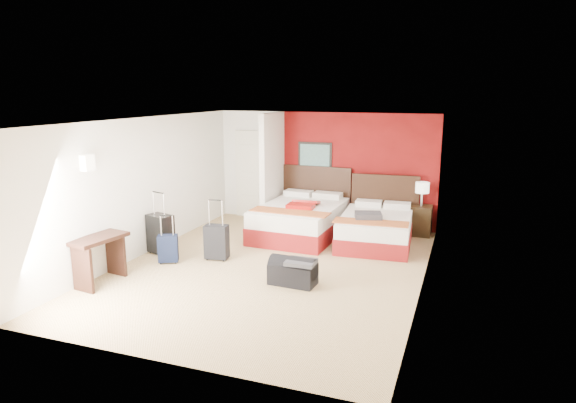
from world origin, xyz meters
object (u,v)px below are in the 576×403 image
at_px(bed_left, 300,221).
at_px(desk, 100,260).
at_px(bed_right, 376,230).
at_px(suitcase_black, 161,235).
at_px(table_lamp, 422,194).
at_px(red_suitcase_open, 303,204).
at_px(suitcase_charcoal, 217,243).
at_px(nightstand, 420,220).
at_px(suitcase_navy, 168,250).
at_px(duffel_bag, 293,273).

relative_size(bed_left, desk, 2.42).
relative_size(bed_left, bed_right, 1.14).
relative_size(bed_right, suitcase_black, 2.72).
relative_size(bed_left, table_lamp, 4.41).
height_order(red_suitcase_open, suitcase_charcoal, red_suitcase_open).
bearing_deg(nightstand, suitcase_charcoal, -139.26).
xyz_separation_m(suitcase_charcoal, suitcase_navy, (-0.72, -0.45, -0.07)).
height_order(bed_left, nightstand, bed_left).
bearing_deg(duffel_bag, red_suitcase_open, 107.65).
relative_size(bed_left, nightstand, 3.51).
distance_m(bed_right, suitcase_charcoal, 3.13).
height_order(suitcase_black, duffel_bag, suitcase_black).
distance_m(red_suitcase_open, desk, 4.11).
xyz_separation_m(table_lamp, suitcase_black, (-4.40, -2.90, -0.52)).
relative_size(suitcase_black, suitcase_navy, 1.51).
bearing_deg(red_suitcase_open, desk, -126.03).
xyz_separation_m(red_suitcase_open, duffel_bag, (0.64, -2.47, -0.52)).
xyz_separation_m(bed_left, nightstand, (2.34, 0.93, -0.02)).
xyz_separation_m(nightstand, suitcase_navy, (-3.99, -3.30, -0.08)).
distance_m(red_suitcase_open, suitcase_charcoal, 2.13).
xyz_separation_m(red_suitcase_open, desk, (-2.22, -3.44, -0.33)).
xyz_separation_m(table_lamp, duffel_bag, (-1.60, -3.50, -0.69)).
relative_size(nightstand, table_lamp, 1.26).
relative_size(red_suitcase_open, suitcase_black, 1.03).
height_order(red_suitcase_open, table_lamp, table_lamp).
height_order(bed_right, duffel_bag, bed_right).
relative_size(table_lamp, suitcase_navy, 1.06).
distance_m(suitcase_black, suitcase_charcoal, 1.13).
height_order(nightstand, duffel_bag, nightstand).
bearing_deg(table_lamp, duffel_bag, -114.58).
bearing_deg(suitcase_navy, bed_left, 28.98).
bearing_deg(bed_left, suitcase_navy, -122.35).
xyz_separation_m(suitcase_navy, desk, (-0.47, -1.17, 0.14)).
xyz_separation_m(nightstand, table_lamp, (0.00, 0.00, 0.56)).
height_order(bed_left, suitcase_black, suitcase_black).
relative_size(suitcase_black, duffel_bag, 0.98).
bearing_deg(red_suitcase_open, nightstand, 21.47).
bearing_deg(desk, suitcase_black, 96.10).
bearing_deg(red_suitcase_open, bed_left, 131.83).
height_order(bed_right, desk, desk).
distance_m(bed_right, red_suitcase_open, 1.53).
relative_size(nightstand, suitcase_charcoal, 1.04).
distance_m(red_suitcase_open, suitcase_black, 2.88).
bearing_deg(suitcase_navy, nightstand, 13.41).
xyz_separation_m(suitcase_black, suitcase_navy, (0.41, -0.39, -0.12)).
height_order(bed_left, bed_right, bed_left).
distance_m(red_suitcase_open, nightstand, 2.49).
xyz_separation_m(bed_left, suitcase_navy, (-1.65, -2.37, -0.09)).
relative_size(red_suitcase_open, suitcase_navy, 1.55).
distance_m(table_lamp, suitcase_navy, 5.21).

